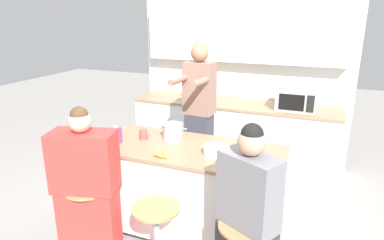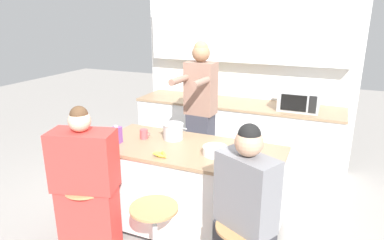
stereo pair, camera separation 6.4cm
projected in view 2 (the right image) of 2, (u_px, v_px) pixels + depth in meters
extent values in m
plane|color=gray|center=(189.00, 228.00, 3.50)|extent=(16.00, 16.00, 0.00)
cube|color=silver|center=(245.00, 68.00, 4.85)|extent=(2.99, 0.06, 2.70)
cube|color=white|center=(245.00, 34.00, 4.61)|extent=(2.75, 0.16, 0.75)
cube|color=white|center=(236.00, 136.00, 4.79)|extent=(2.75, 0.65, 0.90)
cube|color=#937556|center=(237.00, 104.00, 4.65)|extent=(2.78, 0.68, 0.03)
cube|color=black|center=(189.00, 225.00, 3.49)|extent=(1.66, 0.70, 0.06)
cube|color=white|center=(189.00, 188.00, 3.36)|extent=(1.74, 0.78, 0.79)
cube|color=#937556|center=(189.00, 149.00, 3.24)|extent=(1.78, 0.82, 0.03)
cylinder|color=#B7BABC|center=(89.00, 218.00, 3.12)|extent=(0.04, 0.04, 0.60)
cylinder|color=tan|center=(86.00, 188.00, 3.03)|extent=(0.39, 0.39, 0.02)
cylinder|color=tan|center=(154.00, 208.00, 2.71)|extent=(0.39, 0.39, 0.02)
cylinder|color=tan|center=(242.00, 227.00, 2.47)|extent=(0.39, 0.39, 0.02)
cube|color=#383842|center=(200.00, 154.00, 4.07)|extent=(0.29, 0.24, 1.00)
cube|color=#896656|center=(201.00, 88.00, 3.83)|extent=(0.34, 0.24, 0.59)
cylinder|color=#896656|center=(179.00, 80.00, 3.61)|extent=(0.09, 0.33, 0.07)
cylinder|color=#896656|center=(201.00, 82.00, 3.50)|extent=(0.09, 0.33, 0.07)
sphere|color=#936B4C|center=(201.00, 53.00, 3.71)|extent=(0.21, 0.21, 0.20)
sphere|color=#A37F51|center=(201.00, 48.00, 3.69)|extent=(0.16, 0.16, 0.15)
cube|color=red|center=(90.00, 219.00, 3.10)|extent=(0.56, 0.39, 0.63)
cube|color=red|center=(84.00, 160.00, 2.93)|extent=(0.60, 0.42, 0.52)
sphere|color=#DBB293|center=(79.00, 121.00, 2.82)|extent=(0.23, 0.23, 0.19)
sphere|color=#513823|center=(79.00, 115.00, 2.81)|extent=(0.19, 0.19, 0.15)
cube|color=slate|center=(246.00, 192.00, 2.39)|extent=(0.49, 0.39, 0.55)
sphere|color=tan|center=(249.00, 142.00, 2.28)|extent=(0.26, 0.26, 0.19)
sphere|color=black|center=(249.00, 135.00, 2.26)|extent=(0.21, 0.21, 0.16)
cylinder|color=#B7BABC|center=(173.00, 132.00, 3.43)|extent=(0.20, 0.20, 0.15)
cylinder|color=#B7BABC|center=(173.00, 124.00, 3.41)|extent=(0.21, 0.21, 0.01)
cylinder|color=#B7BABC|center=(162.00, 126.00, 3.46)|extent=(0.05, 0.01, 0.01)
cylinder|color=#B7BABC|center=(184.00, 129.00, 3.37)|extent=(0.05, 0.01, 0.01)
cylinder|color=white|center=(215.00, 151.00, 3.06)|extent=(0.22, 0.22, 0.08)
cylinder|color=orange|center=(251.00, 150.00, 3.04)|extent=(0.09, 0.09, 0.10)
torus|color=orange|center=(258.00, 151.00, 3.02)|extent=(0.04, 0.01, 0.04)
cylinder|color=#DB4C51|center=(144.00, 134.00, 3.45)|extent=(0.08, 0.08, 0.10)
torus|color=#DB4C51|center=(148.00, 134.00, 3.43)|extent=(0.04, 0.01, 0.04)
ellipsoid|color=yellow|center=(159.00, 155.00, 3.00)|extent=(0.12, 0.05, 0.05)
ellipsoid|color=yellow|center=(158.00, 153.00, 3.04)|extent=(0.09, 0.11, 0.05)
ellipsoid|color=yellow|center=(164.00, 154.00, 3.02)|extent=(0.10, 0.10, 0.05)
cube|color=#7A428E|center=(117.00, 135.00, 3.33)|extent=(0.08, 0.08, 0.16)
cylinder|color=white|center=(116.00, 126.00, 3.30)|extent=(0.04, 0.04, 0.02)
cube|color=#B2B5B7|center=(299.00, 100.00, 4.26)|extent=(0.49, 0.34, 0.26)
cube|color=black|center=(294.00, 103.00, 4.13)|extent=(0.30, 0.01, 0.20)
cube|color=black|center=(313.00, 105.00, 4.04)|extent=(0.09, 0.01, 0.21)
cylinder|color=#A86042|center=(195.00, 95.00, 4.87)|extent=(0.12, 0.12, 0.10)
sphere|color=#387538|center=(195.00, 85.00, 4.82)|extent=(0.23, 0.23, 0.23)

